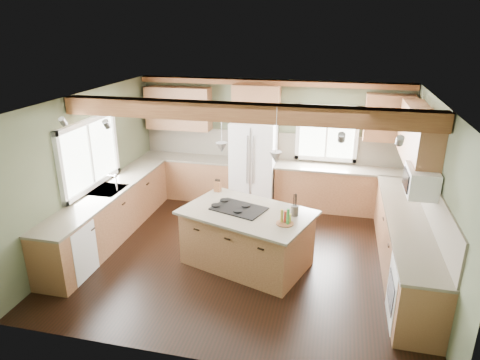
# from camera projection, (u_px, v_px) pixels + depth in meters

# --- Properties ---
(floor) EXTENTS (5.60, 5.60, 0.00)m
(floor) POSITION_uv_depth(u_px,v_px,m) (246.00, 253.00, 7.25)
(floor) COLOR black
(floor) RESTS_ON ground
(ceiling) EXTENTS (5.60, 5.60, 0.00)m
(ceiling) POSITION_uv_depth(u_px,v_px,m) (246.00, 100.00, 6.35)
(ceiling) COLOR silver
(ceiling) RESTS_ON wall_back
(wall_back) EXTENTS (5.60, 0.00, 5.60)m
(wall_back) POSITION_uv_depth(u_px,v_px,m) (271.00, 141.00, 9.08)
(wall_back) COLOR #4A543B
(wall_back) RESTS_ON ground
(wall_left) EXTENTS (0.00, 5.00, 5.00)m
(wall_left) POSITION_uv_depth(u_px,v_px,m) (88.00, 169.00, 7.39)
(wall_left) COLOR #4A543B
(wall_left) RESTS_ON ground
(wall_right) EXTENTS (0.00, 5.00, 5.00)m
(wall_right) POSITION_uv_depth(u_px,v_px,m) (434.00, 197.00, 6.20)
(wall_right) COLOR #4A543B
(wall_right) RESTS_ON ground
(ceiling_beam) EXTENTS (5.55, 0.26, 0.26)m
(ceiling_beam) POSITION_uv_depth(u_px,v_px,m) (242.00, 112.00, 6.13)
(ceiling_beam) COLOR #572B18
(ceiling_beam) RESTS_ON ceiling
(soffit_trim) EXTENTS (5.55, 0.20, 0.10)m
(soffit_trim) POSITION_uv_depth(u_px,v_px,m) (272.00, 83.00, 8.56)
(soffit_trim) COLOR #572B18
(soffit_trim) RESTS_ON ceiling
(backsplash_back) EXTENTS (5.58, 0.03, 0.58)m
(backsplash_back) POSITION_uv_depth(u_px,v_px,m) (271.00, 146.00, 9.10)
(backsplash_back) COLOR brown
(backsplash_back) RESTS_ON wall_back
(backsplash_right) EXTENTS (0.03, 3.70, 0.58)m
(backsplash_right) POSITION_uv_depth(u_px,v_px,m) (431.00, 201.00, 6.29)
(backsplash_right) COLOR brown
(backsplash_right) RESTS_ON wall_right
(base_cab_back_left) EXTENTS (2.02, 0.60, 0.88)m
(base_cab_back_left) POSITION_uv_depth(u_px,v_px,m) (188.00, 177.00, 9.49)
(base_cab_back_left) COLOR brown
(base_cab_back_left) RESTS_ON floor
(counter_back_left) EXTENTS (2.06, 0.64, 0.04)m
(counter_back_left) POSITION_uv_depth(u_px,v_px,m) (187.00, 158.00, 9.33)
(counter_back_left) COLOR #4F483A
(counter_back_left) RESTS_ON base_cab_back_left
(base_cab_back_right) EXTENTS (2.62, 0.60, 0.88)m
(base_cab_back_right) POSITION_uv_depth(u_px,v_px,m) (339.00, 190.00, 8.79)
(base_cab_back_right) COLOR brown
(base_cab_back_right) RESTS_ON floor
(counter_back_right) EXTENTS (2.66, 0.64, 0.04)m
(counter_back_right) POSITION_uv_depth(u_px,v_px,m) (341.00, 169.00, 8.63)
(counter_back_right) COLOR #4F483A
(counter_back_right) RESTS_ON base_cab_back_right
(base_cab_left) EXTENTS (0.60, 3.70, 0.88)m
(base_cab_left) POSITION_uv_depth(u_px,v_px,m) (111.00, 214.00, 7.68)
(base_cab_left) COLOR brown
(base_cab_left) RESTS_ON floor
(counter_left) EXTENTS (0.64, 3.74, 0.04)m
(counter_left) POSITION_uv_depth(u_px,v_px,m) (108.00, 191.00, 7.52)
(counter_left) COLOR #4F483A
(counter_left) RESTS_ON base_cab_left
(base_cab_right) EXTENTS (0.60, 3.70, 0.88)m
(base_cab_right) POSITION_uv_depth(u_px,v_px,m) (404.00, 245.00, 6.61)
(base_cab_right) COLOR brown
(base_cab_right) RESTS_ON floor
(counter_right) EXTENTS (0.64, 3.74, 0.04)m
(counter_right) POSITION_uv_depth(u_px,v_px,m) (408.00, 218.00, 6.45)
(counter_right) COLOR #4F483A
(counter_right) RESTS_ON base_cab_right
(upper_cab_back_left) EXTENTS (1.40, 0.35, 0.90)m
(upper_cab_back_left) POSITION_uv_depth(u_px,v_px,m) (178.00, 108.00, 9.12)
(upper_cab_back_left) COLOR brown
(upper_cab_back_left) RESTS_ON wall_back
(upper_cab_over_fridge) EXTENTS (0.96, 0.35, 0.70)m
(upper_cab_over_fridge) POSITION_uv_depth(u_px,v_px,m) (256.00, 102.00, 8.69)
(upper_cab_over_fridge) COLOR brown
(upper_cab_over_fridge) RESTS_ON wall_back
(upper_cab_right) EXTENTS (0.35, 2.20, 0.90)m
(upper_cab_right) POSITION_uv_depth(u_px,v_px,m) (418.00, 137.00, 6.84)
(upper_cab_right) COLOR brown
(upper_cab_right) RESTS_ON wall_right
(upper_cab_back_corner) EXTENTS (0.90, 0.35, 0.90)m
(upper_cab_back_corner) POSITION_uv_depth(u_px,v_px,m) (389.00, 118.00, 8.21)
(upper_cab_back_corner) COLOR brown
(upper_cab_back_corner) RESTS_ON wall_back
(window_left) EXTENTS (0.04, 1.60, 1.05)m
(window_left) POSITION_uv_depth(u_px,v_px,m) (89.00, 154.00, 7.35)
(window_left) COLOR white
(window_left) RESTS_ON wall_left
(window_back) EXTENTS (1.10, 0.04, 1.00)m
(window_back) POSITION_uv_depth(u_px,v_px,m) (327.00, 133.00, 8.73)
(window_back) COLOR white
(window_back) RESTS_ON wall_back
(sink) EXTENTS (0.50, 0.65, 0.03)m
(sink) POSITION_uv_depth(u_px,v_px,m) (108.00, 190.00, 7.51)
(sink) COLOR #262628
(sink) RESTS_ON counter_left
(faucet) EXTENTS (0.02, 0.02, 0.28)m
(faucet) POSITION_uv_depth(u_px,v_px,m) (116.00, 183.00, 7.42)
(faucet) COLOR #B2B2B7
(faucet) RESTS_ON sink
(dishwasher) EXTENTS (0.60, 0.60, 0.84)m
(dishwasher) POSITION_uv_depth(u_px,v_px,m) (68.00, 250.00, 6.49)
(dishwasher) COLOR white
(dishwasher) RESTS_ON floor
(oven) EXTENTS (0.60, 0.72, 0.84)m
(oven) POSITION_uv_depth(u_px,v_px,m) (416.00, 295.00, 5.43)
(oven) COLOR white
(oven) RESTS_ON floor
(microwave) EXTENTS (0.40, 0.70, 0.38)m
(microwave) POSITION_uv_depth(u_px,v_px,m) (421.00, 181.00, 6.12)
(microwave) COLOR white
(microwave) RESTS_ON wall_right
(pendant_left) EXTENTS (0.18, 0.18, 0.16)m
(pendant_left) POSITION_uv_depth(u_px,v_px,m) (222.00, 148.00, 6.54)
(pendant_left) COLOR #B2B2B7
(pendant_left) RESTS_ON ceiling
(pendant_right) EXTENTS (0.18, 0.18, 0.16)m
(pendant_right) POSITION_uv_depth(u_px,v_px,m) (275.00, 157.00, 6.09)
(pendant_right) COLOR #B2B2B7
(pendant_right) RESTS_ON ceiling
(refrigerator) EXTENTS (0.90, 0.74, 1.80)m
(refrigerator) POSITION_uv_depth(u_px,v_px,m) (254.00, 164.00, 8.94)
(refrigerator) COLOR white
(refrigerator) RESTS_ON floor
(island) EXTENTS (2.11, 1.66, 0.88)m
(island) POSITION_uv_depth(u_px,v_px,m) (247.00, 239.00, 6.82)
(island) COLOR brown
(island) RESTS_ON floor
(island_top) EXTENTS (2.27, 1.82, 0.04)m
(island_top) POSITION_uv_depth(u_px,v_px,m) (247.00, 212.00, 6.66)
(island_top) COLOR #4F483A
(island_top) RESTS_ON island
(cooktop) EXTENTS (0.93, 0.76, 0.02)m
(cooktop) POSITION_uv_depth(u_px,v_px,m) (239.00, 209.00, 6.72)
(cooktop) COLOR black
(cooktop) RESTS_ON island_top
(knife_block) EXTENTS (0.13, 0.11, 0.18)m
(knife_block) POSITION_uv_depth(u_px,v_px,m) (218.00, 186.00, 7.40)
(knife_block) COLOR brown
(knife_block) RESTS_ON island_top
(utensil_crock) EXTENTS (0.17, 0.17, 0.16)m
(utensil_crock) POSITION_uv_depth(u_px,v_px,m) (295.00, 211.00, 6.48)
(utensil_crock) COLOR #413934
(utensil_crock) RESTS_ON island_top
(bottle_tray) EXTENTS (0.36, 0.36, 0.24)m
(bottle_tray) POSITION_uv_depth(u_px,v_px,m) (285.00, 217.00, 6.20)
(bottle_tray) COLOR brown
(bottle_tray) RESTS_ON island_top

